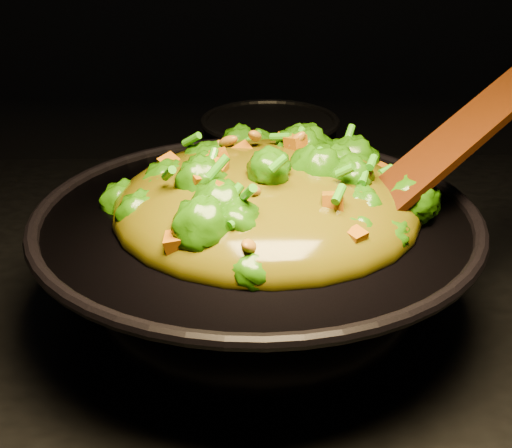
{
  "coord_description": "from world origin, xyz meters",
  "views": [
    {
      "loc": [
        -0.02,
        -0.75,
        1.35
      ],
      "look_at": [
        -0.0,
        -0.06,
        1.01
      ],
      "focal_mm": 50.0,
      "sensor_mm": 36.0,
      "label": 1
    }
  ],
  "objects": [
    {
      "name": "wok",
      "position": [
        -0.0,
        -0.07,
        0.96
      ],
      "size": [
        0.55,
        0.55,
        0.13
      ],
      "primitive_type": null,
      "rotation": [
        0.0,
        0.0,
        -0.22
      ],
      "color": "black",
      "rests_on": "stovetop"
    },
    {
      "name": "stir_fry",
      "position": [
        0.01,
        -0.07,
        1.09
      ],
      "size": [
        0.43,
        0.43,
        0.11
      ],
      "primitive_type": null,
      "rotation": [
        0.0,
        0.0,
        -0.39
      ],
      "color": "#235E06",
      "rests_on": "wok"
    },
    {
      "name": "spatula",
      "position": [
        0.18,
        -0.06,
        1.09
      ],
      "size": [
        0.3,
        0.24,
        0.14
      ],
      "primitive_type": "cube",
      "rotation": [
        0.0,
        -0.38,
        0.62
      ],
      "color": "#340D04",
      "rests_on": "wok"
    },
    {
      "name": "back_pot",
      "position": [
        0.03,
        0.31,
        0.96
      ],
      "size": [
        0.27,
        0.27,
        0.12
      ],
      "primitive_type": "cylinder",
      "rotation": [
        0.0,
        0.0,
        0.4
      ],
      "color": "black",
      "rests_on": "stovetop"
    }
  ]
}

